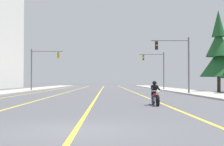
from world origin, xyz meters
TOP-DOWN VIEW (x-y plane):
  - ground_plane at (0.00, 0.00)m, footprint 400.00×400.00m
  - lane_stripe_center at (0.04, 45.00)m, footprint 0.16×100.00m
  - lane_stripe_left at (-4.21, 45.00)m, footprint 0.16×100.00m
  - lane_stripe_right at (4.47, 45.00)m, footprint 0.16×100.00m
  - lane_stripe_far_left at (-8.00, 45.00)m, footprint 0.16×100.00m
  - sidewalk_kerb_right at (11.67, 40.00)m, footprint 4.40×110.00m
  - sidewalk_kerb_left at (-11.67, 40.00)m, footprint 4.40×110.00m
  - motorcycle_with_rider at (3.83, 10.00)m, footprint 0.70×2.19m
  - traffic_signal_near_right at (8.66, 26.01)m, footprint 4.20×0.37m
  - traffic_signal_near_left at (-8.80, 39.26)m, footprint 4.71×0.41m
  - traffic_signal_mid_right at (9.19, 44.55)m, footprint 4.05×0.44m
  - conifer_tree_right_verge_far at (15.93, 34.34)m, footprint 4.99×4.99m

SIDE VIEW (x-z plane):
  - ground_plane at x=0.00m, z-range 0.00..0.00m
  - lane_stripe_center at x=0.04m, z-range 0.00..0.01m
  - lane_stripe_left at x=-4.21m, z-range 0.00..0.01m
  - lane_stripe_right at x=4.47m, z-range 0.00..0.01m
  - lane_stripe_far_left at x=-8.00m, z-range 0.00..0.01m
  - sidewalk_kerb_right at x=11.67m, z-range 0.00..0.14m
  - sidewalk_kerb_left at x=-11.67m, z-range 0.00..0.14m
  - motorcycle_with_rider at x=3.83m, z-range -0.14..1.32m
  - traffic_signal_mid_right at x=9.19m, z-range 0.94..7.14m
  - traffic_signal_near_right at x=8.66m, z-range 0.95..7.15m
  - traffic_signal_near_left at x=-8.80m, z-range 0.99..7.19m
  - conifer_tree_right_verge_far at x=15.93m, z-range -0.46..10.53m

